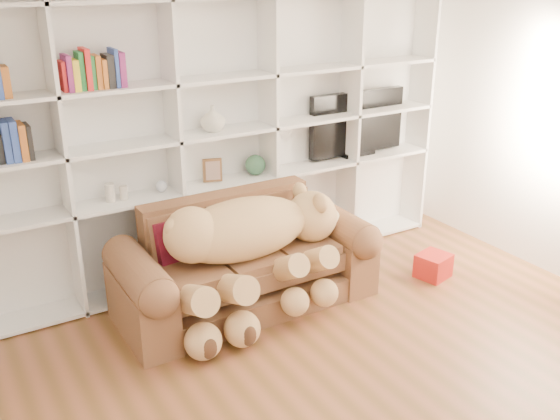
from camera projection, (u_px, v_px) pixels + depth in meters
floor at (393, 415)px, 3.88m from camera, size 5.00×5.00×0.00m
wall_back at (212, 121)px, 5.37m from camera, size 5.00×0.02×2.70m
bookshelf at (193, 133)px, 5.16m from camera, size 4.43×0.35×2.40m
sofa at (244, 267)px, 5.05m from camera, size 2.07×0.89×0.87m
teddy_bear at (250, 243)px, 4.79m from camera, size 1.63×0.87×0.95m
throw_pillow at (177, 241)px, 4.82m from camera, size 0.37×0.24×0.37m
gift_box at (433, 266)px, 5.55m from camera, size 0.32×0.31×0.22m
tv at (357, 124)px, 6.02m from camera, size 1.05×0.18×0.62m
picture_frame at (212, 170)px, 5.30m from camera, size 0.16×0.07×0.20m
green_vase at (255, 165)px, 5.51m from camera, size 0.18×0.18×0.18m
figurine_tall at (110, 193)px, 4.89m from camera, size 0.10×0.10×0.15m
figurine_short at (124, 193)px, 4.95m from camera, size 0.08×0.08×0.11m
snow_globe at (161, 186)px, 5.10m from camera, size 0.10×0.10×0.10m
shelf_vase at (213, 118)px, 5.15m from camera, size 0.23×0.23×0.22m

